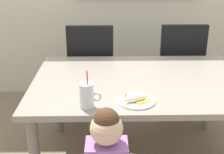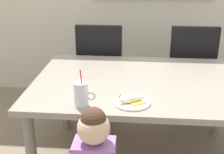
{
  "view_description": "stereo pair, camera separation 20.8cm",
  "coord_description": "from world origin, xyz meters",
  "views": [
    {
      "loc": [
        -0.25,
        -2.04,
        1.53
      ],
      "look_at": [
        -0.21,
        -0.11,
        0.76
      ],
      "focal_mm": 48.84,
      "sensor_mm": 36.0,
      "label": 1
    },
    {
      "loc": [
        -0.04,
        -2.03,
        1.53
      ],
      "look_at": [
        -0.21,
        -0.11,
        0.76
      ],
      "focal_mm": 48.84,
      "sensor_mm": 36.0,
      "label": 2
    }
  ],
  "objects": [
    {
      "name": "dining_table",
      "position": [
        0.0,
        0.0,
        0.63
      ],
      "size": [
        1.55,
        1.08,
        0.7
      ],
      "color": "gray",
      "rests_on": "ground"
    },
    {
      "name": "peeled_banana",
      "position": [
        -0.06,
        -0.38,
        0.73
      ],
      "size": [
        0.18,
        0.13,
        0.07
      ],
      "rotation": [
        0.0,
        0.0,
        0.44
      ],
      "color": "#F4EAC6",
      "rests_on": "snack_plate"
    },
    {
      "name": "dining_chair_left",
      "position": [
        -0.39,
        0.74,
        0.54
      ],
      "size": [
        0.44,
        0.44,
        0.96
      ],
      "rotation": [
        0.0,
        0.0,
        3.14
      ],
      "color": "black",
      "rests_on": "ground"
    },
    {
      "name": "dining_chair_right",
      "position": [
        0.47,
        0.76,
        0.54
      ],
      "size": [
        0.44,
        0.45,
        0.96
      ],
      "rotation": [
        0.0,
        0.0,
        3.14
      ],
      "color": "black",
      "rests_on": "ground"
    },
    {
      "name": "snack_plate",
      "position": [
        -0.06,
        -0.37,
        0.71
      ],
      "size": [
        0.23,
        0.23,
        0.01
      ],
      "primitive_type": "cylinder",
      "color": "white",
      "rests_on": "dining_table"
    },
    {
      "name": "milk_cup",
      "position": [
        -0.36,
        -0.44,
        0.77
      ],
      "size": [
        0.13,
        0.09,
        0.25
      ],
      "color": "silver",
      "rests_on": "dining_table"
    }
  ]
}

